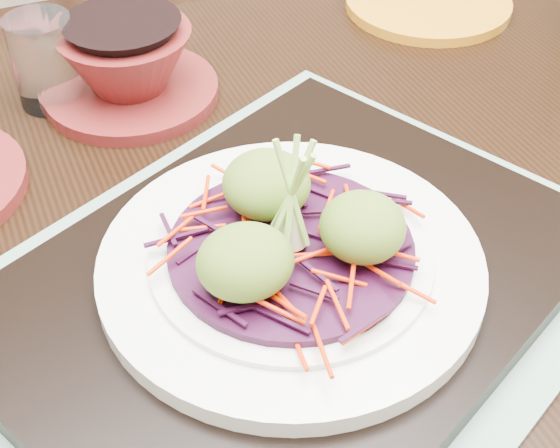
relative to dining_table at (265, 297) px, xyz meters
name	(u,v)px	position (x,y,z in m)	size (l,w,h in m)	color
dining_table	(265,297)	(0.00, 0.00, 0.00)	(1.20, 0.80, 0.74)	black
placemat	(290,291)	(-0.01, -0.09, 0.10)	(0.49, 0.39, 0.00)	gray
serving_tray	(291,281)	(-0.01, -0.09, 0.11)	(0.43, 0.32, 0.02)	black
white_plate	(291,262)	(-0.01, -0.09, 0.13)	(0.28, 0.28, 0.02)	white
cabbage_bed	(291,248)	(-0.01, -0.09, 0.14)	(0.18, 0.18, 0.01)	#330A2B
carrot_julienne	(291,240)	(-0.01, -0.09, 0.15)	(0.21, 0.21, 0.01)	red
guacamole_scoops	(292,223)	(-0.01, -0.09, 0.17)	(0.15, 0.13, 0.05)	#577623
scallion_garnish	(292,199)	(-0.01, -0.09, 0.19)	(0.06, 0.06, 0.10)	#97CB51
water_glass	(45,61)	(-0.13, 0.24, 0.14)	(0.06, 0.06, 0.09)	white
terracotta_bowl_set	(128,68)	(-0.05, 0.22, 0.13)	(0.20, 0.20, 0.07)	#5B1615
yellow_plate	(428,3)	(0.32, 0.27, 0.10)	(0.20, 0.20, 0.01)	orange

